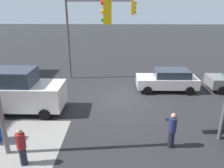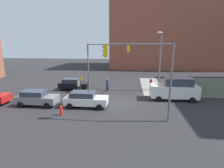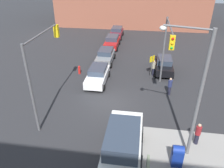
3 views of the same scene
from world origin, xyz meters
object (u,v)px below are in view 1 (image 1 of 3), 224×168
object	(u,v)px
traffic_signal_se_corner	(94,24)
fire_hydrant	(181,75)
pedestrian_waiting	(22,146)
pedestrian_walking_north	(172,130)
van_white_delivery	(16,91)
traffic_signal_nw_corner	(184,42)
hatchback_white	(168,80)

from	to	relation	value
traffic_signal_se_corner	fire_hydrant	distance (m)	8.44
pedestrian_waiting	pedestrian_walking_north	size ratio (longest dim) A/B	0.97
traffic_signal_se_corner	van_white_delivery	distance (m)	8.23
pedestrian_waiting	pedestrian_walking_north	bearing A→B (deg)	37.65
fire_hydrant	pedestrian_walking_north	bearing A→B (deg)	72.30
traffic_signal_nw_corner	hatchback_white	size ratio (longest dim) A/B	1.47
fire_hydrant	pedestrian_waiting	world-z (taller)	pedestrian_waiting
fire_hydrant	hatchback_white	distance (m)	2.96
traffic_signal_nw_corner	van_white_delivery	world-z (taller)	traffic_signal_nw_corner
traffic_signal_se_corner	fire_hydrant	bearing A→B (deg)	177.66
van_white_delivery	pedestrian_walking_north	xyz separation A→B (m)	(-8.44, 3.40, -0.40)
hatchback_white	pedestrian_waiting	world-z (taller)	pedestrian_waiting
traffic_signal_nw_corner	pedestrian_walking_north	size ratio (longest dim) A/B	3.83
traffic_signal_nw_corner	pedestrian_walking_north	bearing A→B (deg)	66.27
fire_hydrant	traffic_signal_se_corner	bearing A→B (deg)	-2.34
van_white_delivery	pedestrian_waiting	bearing A→B (deg)	115.47
traffic_signal_nw_corner	van_white_delivery	bearing A→B (deg)	-17.16
pedestrian_waiting	van_white_delivery	bearing A→B (deg)	141.28
hatchback_white	traffic_signal_se_corner	bearing A→B (deg)	-25.63
traffic_signal_nw_corner	hatchback_white	bearing A→B (deg)	-99.20
traffic_signal_nw_corner	fire_hydrant	bearing A→B (deg)	-107.19
traffic_signal_se_corner	pedestrian_walking_north	bearing A→B (deg)	114.11
van_white_delivery	pedestrian_waiting	size ratio (longest dim) A/B	3.29
traffic_signal_se_corner	pedestrian_waiting	bearing A→B (deg)	80.41
fire_hydrant	traffic_signal_nw_corner	bearing A→B (deg)	72.81
traffic_signal_nw_corner	fire_hydrant	distance (m)	10.01
van_white_delivery	pedestrian_walking_north	world-z (taller)	van_white_delivery
van_white_delivery	hatchback_white	bearing A→B (deg)	-159.86
fire_hydrant	hatchback_white	bearing A→B (deg)	55.30
traffic_signal_nw_corner	traffic_signal_se_corner	bearing A→B (deg)	-62.68
traffic_signal_nw_corner	hatchback_white	xyz separation A→B (m)	(-1.02, -6.28, -3.80)
fire_hydrant	hatchback_white	world-z (taller)	hatchback_white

